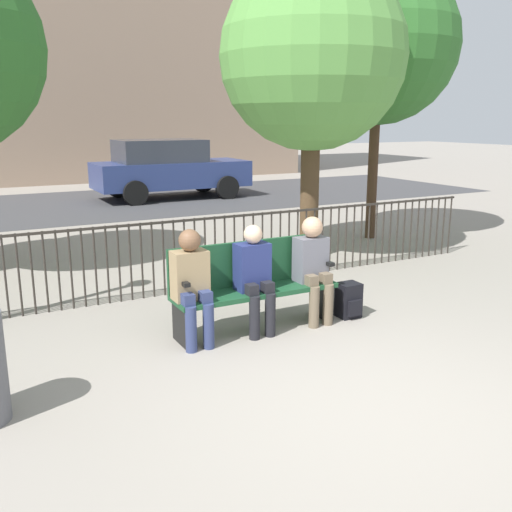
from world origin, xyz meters
The scene contains 11 objects.
ground_plane centered at (0.00, 0.00, 0.00)m, with size 80.00×80.00×0.00m, color gray.
park_bench centered at (0.00, 2.01, 0.49)m, with size 1.77×0.45×0.92m.
seated_person_0 centered at (-0.73, 1.88, 0.65)m, with size 0.34×0.39×1.15m.
seated_person_1 centered at (-0.04, 1.87, 0.63)m, with size 0.34×0.39×1.13m.
seated_person_2 centered at (0.67, 1.88, 0.66)m, with size 0.34×0.39×1.16m.
backpack centered at (1.11, 1.80, 0.19)m, with size 0.24×0.25×0.39m.
fence_railing centered at (-0.02, 3.54, 0.56)m, with size 9.01×0.03×0.95m.
tree_1 centered at (2.27, 4.40, 3.06)m, with size 2.79×2.79×4.47m.
tree_2 centered at (4.14, 5.17, 3.42)m, with size 2.76×2.76×4.81m.
street_surface centered at (0.00, 12.00, 0.00)m, with size 24.00×6.00×0.01m.
parked_car_0 centered at (2.67, 12.11, 0.84)m, with size 4.20×1.94×1.62m.
Camera 1 is at (-2.66, -3.07, 2.16)m, focal length 40.00 mm.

